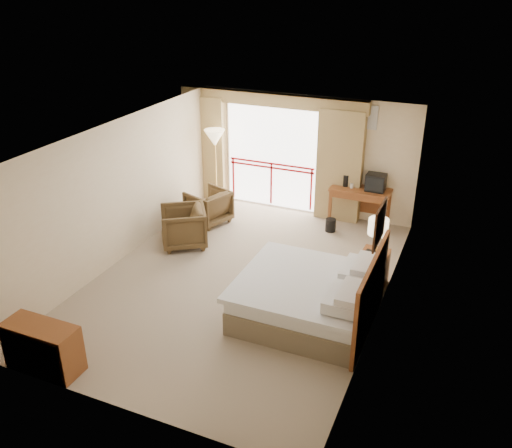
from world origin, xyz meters
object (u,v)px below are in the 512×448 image
at_px(desk, 361,196).
at_px(side_table, 188,214).
at_px(table_lamp, 378,227).
at_px(armchair_far, 209,222).
at_px(floor_lamp, 215,141).
at_px(armchair_near, 185,245).
at_px(nightstand, 373,269).
at_px(dresser, 43,347).
at_px(wastebasket, 331,225).
at_px(tv, 376,183).
at_px(bed, 310,297).

xyz_separation_m(desk, side_table, (-3.32, -1.84, -0.27)).
bearing_deg(table_lamp, armchair_far, 163.24).
height_order(desk, floor_lamp, floor_lamp).
xyz_separation_m(desk, floor_lamp, (-3.38, -0.35, 0.94)).
xyz_separation_m(desk, armchair_near, (-3.06, -2.46, -0.66)).
xyz_separation_m(nightstand, desk, (-0.84, 2.52, 0.33)).
distance_m(table_lamp, dresser, 5.62).
bearing_deg(desk, table_lamp, -73.69).
bearing_deg(nightstand, table_lamp, 92.01).
xyz_separation_m(wastebasket, floor_lamp, (-2.91, 0.31, 1.45)).
bearing_deg(table_lamp, armchair_near, 179.90).
bearing_deg(dresser, desk, 63.82).
bearing_deg(tv, floor_lamp, 172.01).
relative_size(bed, tv, 5.15).
height_order(table_lamp, desk, table_lamp).
xyz_separation_m(side_table, floor_lamp, (-0.07, 1.49, 1.20)).
height_order(desk, armchair_near, desk).
distance_m(bed, tv, 3.89).
distance_m(table_lamp, tv, 2.47).
bearing_deg(floor_lamp, armchair_near, -81.21).
bearing_deg(tv, nightstand, -90.01).
relative_size(wastebasket, dresser, 0.26).
height_order(bed, desk, bed).
relative_size(table_lamp, floor_lamp, 0.33).
relative_size(side_table, dresser, 0.53).
distance_m(side_table, floor_lamp, 1.92).
distance_m(tv, side_table, 4.08).
bearing_deg(wastebasket, tv, 37.44).
bearing_deg(table_lamp, wastebasket, 125.83).
xyz_separation_m(bed, table_lamp, (0.73, 1.42, 0.76)).
bearing_deg(dresser, tv, 61.46).
height_order(bed, nightstand, bed).
xyz_separation_m(armchair_far, floor_lamp, (-0.28, 0.93, 1.59)).
relative_size(desk, dresser, 1.20).
xyz_separation_m(bed, tv, (0.19, 3.83, 0.65)).
height_order(table_lamp, armchair_near, table_lamp).
bearing_deg(side_table, desk, 29.04).
height_order(desk, side_table, desk).
bearing_deg(armchair_near, dresser, -31.76).
relative_size(tv, wastebasket, 1.46).
xyz_separation_m(desk, dresser, (-2.93, -6.57, -0.30)).
relative_size(tv, armchair_far, 0.50).
bearing_deg(floor_lamp, side_table, -87.47).
height_order(desk, wastebasket, desk).
distance_m(bed, side_table, 3.99).
bearing_deg(armchair_near, floor_lamp, 155.25).
relative_size(nightstand, wastebasket, 2.33).
xyz_separation_m(nightstand, table_lamp, (0.00, 0.05, 0.80)).
xyz_separation_m(tv, armchair_far, (-3.41, -1.22, -1.03)).
xyz_separation_m(tv, wastebasket, (-0.77, -0.59, -0.89)).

